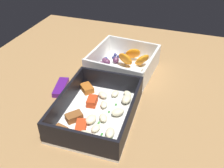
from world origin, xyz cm
name	(u,v)px	position (x,y,z in cm)	size (l,w,h in cm)	color
table_surface	(110,91)	(0.00, 0.00, 1.00)	(80.00, 80.00, 2.00)	#9E7547
pasta_container	(97,111)	(-10.85, -0.90, 3.61)	(20.57, 15.80, 5.32)	white
fruit_bowl	(124,64)	(8.60, -0.83, 3.99)	(16.98, 17.06, 5.75)	white
candy_bar	(61,87)	(-4.59, 11.15, 2.60)	(7.00, 2.40, 1.20)	#51197A
paper_cup_liner	(128,47)	(20.87, 1.37, 2.74)	(4.04, 4.04, 1.48)	white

